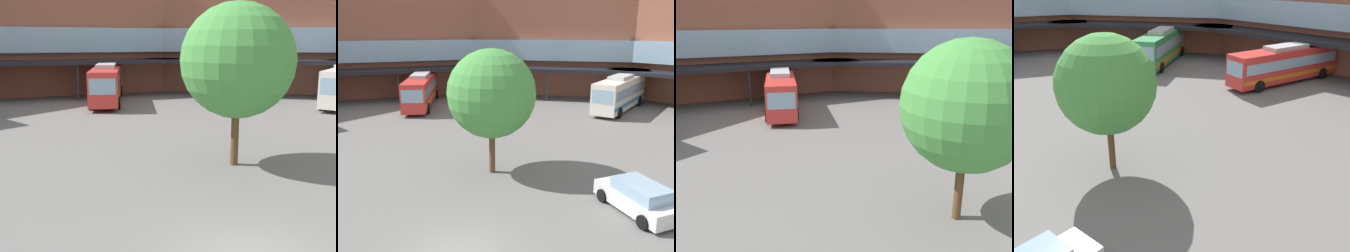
% 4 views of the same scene
% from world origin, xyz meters
% --- Properties ---
extents(station_building, '(86.33, 49.01, 14.54)m').
position_xyz_m(station_building, '(-0.00, 23.42, 7.01)').
color(station_building, '#93543F').
rests_on(station_building, ground).
extents(bus_1, '(2.86, 12.53, 3.64)m').
position_xyz_m(bus_1, '(-5.83, 29.11, 1.84)').
color(bus_1, red).
rests_on(bus_1, ground).
extents(bus_2, '(8.50, 10.05, 3.73)m').
position_xyz_m(bus_2, '(15.66, 25.22, 1.89)').
color(bus_2, silver).
rests_on(bus_2, ground).
extents(parked_car, '(3.12, 4.75, 1.53)m').
position_xyz_m(parked_car, '(8.39, 3.04, 0.74)').
color(parked_car, silver).
rests_on(parked_car, ground).
extents(plaza_tree, '(5.23, 5.23, 7.49)m').
position_xyz_m(plaza_tree, '(1.57, 8.54, 4.87)').
color(plaza_tree, brown).
rests_on(plaza_tree, ground).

